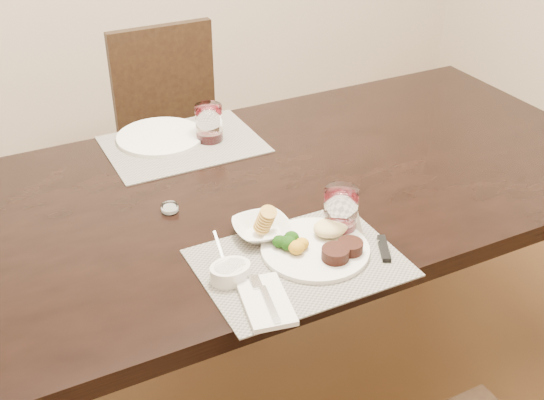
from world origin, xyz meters
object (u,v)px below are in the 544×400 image
steak_knife (377,243)px  cracker_bowl (262,228)px  chair_far (176,130)px  dinner_plate (320,245)px  far_plate (160,137)px  wine_glass_near (340,212)px

steak_knife → cracker_bowl: bearing=170.8°
steak_knife → cracker_bowl: cracker_bowl is taller
chair_far → dinner_plate: bearing=-93.8°
cracker_bowl → far_plate: 0.62m
chair_far → wine_glass_near: bearing=-89.9°
chair_far → far_plate: chair_far is taller
chair_far → wine_glass_near: chair_far is taller
chair_far → dinner_plate: chair_far is taller
steak_knife → wine_glass_near: wine_glass_near is taller
cracker_bowl → wine_glass_near: wine_glass_near is taller
dinner_plate → wine_glass_near: bearing=30.0°
dinner_plate → cracker_bowl: bearing=126.6°
chair_far → far_plate: size_ratio=3.35×
cracker_bowl → dinner_plate: bearing=-52.0°
wine_glass_near → far_plate: (-0.23, 0.68, -0.05)m
wine_glass_near → far_plate: bearing=108.5°
wine_glass_near → steak_knife: bearing=-63.3°
dinner_plate → wine_glass_near: wine_glass_near is taller
dinner_plate → steak_knife: (0.13, -0.04, -0.01)m
cracker_bowl → steak_knife: bearing=-35.5°
dinner_plate → cracker_bowl: size_ratio=1.70×
far_plate → steak_knife: bearing=-70.5°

